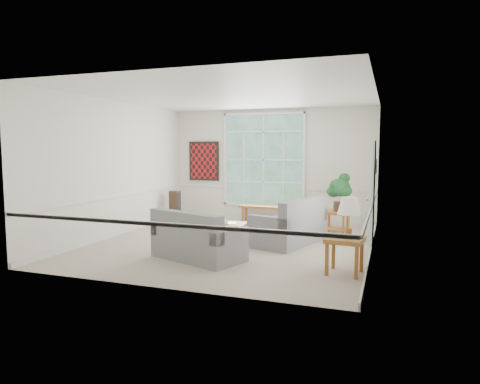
{
  "coord_description": "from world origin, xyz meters",
  "views": [
    {
      "loc": [
        3.02,
        -8.12,
        1.93
      ],
      "look_at": [
        0.1,
        0.2,
        1.05
      ],
      "focal_mm": 32.0,
      "sensor_mm": 36.0,
      "label": 1
    }
  ],
  "objects_px": {
    "loveseat_right": "(289,221)",
    "side_table": "(345,256)",
    "loveseat_front": "(199,234)",
    "end_table": "(336,223)",
    "coffee_table": "(220,232)"
  },
  "relations": [
    {
      "from": "loveseat_right",
      "to": "loveseat_front",
      "type": "relative_size",
      "value": 1.09
    },
    {
      "from": "loveseat_front",
      "to": "end_table",
      "type": "distance_m",
      "value": 3.65
    },
    {
      "from": "loveseat_right",
      "to": "side_table",
      "type": "bearing_deg",
      "value": -37.95
    },
    {
      "from": "coffee_table",
      "to": "side_table",
      "type": "relative_size",
      "value": 1.9
    },
    {
      "from": "loveseat_right",
      "to": "loveseat_front",
      "type": "bearing_deg",
      "value": -107.82
    },
    {
      "from": "loveseat_front",
      "to": "end_table",
      "type": "relative_size",
      "value": 3.01
    },
    {
      "from": "side_table",
      "to": "loveseat_right",
      "type": "bearing_deg",
      "value": 125.16
    },
    {
      "from": "loveseat_right",
      "to": "end_table",
      "type": "bearing_deg",
      "value": 74.07
    },
    {
      "from": "loveseat_right",
      "to": "side_table",
      "type": "height_order",
      "value": "loveseat_right"
    },
    {
      "from": "end_table",
      "to": "loveseat_right",
      "type": "bearing_deg",
      "value": -122.83
    },
    {
      "from": "loveseat_right",
      "to": "end_table",
      "type": "xyz_separation_m",
      "value": [
        0.81,
        1.25,
        -0.2
      ]
    },
    {
      "from": "loveseat_front",
      "to": "coffee_table",
      "type": "height_order",
      "value": "loveseat_front"
    },
    {
      "from": "loveseat_right",
      "to": "end_table",
      "type": "relative_size",
      "value": 3.26
    },
    {
      "from": "loveseat_right",
      "to": "end_table",
      "type": "height_order",
      "value": "loveseat_right"
    },
    {
      "from": "loveseat_front",
      "to": "coffee_table",
      "type": "xyz_separation_m",
      "value": [
        -0.15,
        1.4,
        -0.23
      ]
    }
  ]
}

